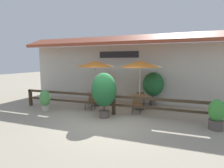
% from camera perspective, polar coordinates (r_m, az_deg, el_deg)
% --- Properties ---
extents(ground_plane, '(60.00, 60.00, 0.00)m').
position_cam_1_polar(ground_plane, '(7.70, -2.06, -12.04)').
color(ground_plane, '#9E937F').
extents(building_facade, '(14.28, 1.49, 4.23)m').
position_cam_1_polar(building_facade, '(11.18, 5.71, 5.29)').
color(building_facade, '#BCB7A8').
rests_on(building_facade, ground).
extents(patio_railing, '(10.40, 0.14, 0.95)m').
position_cam_1_polar(patio_railing, '(8.45, 0.56, -5.37)').
color(patio_railing, '#3D2D1E').
rests_on(patio_railing, ground).
extents(patio_umbrella_near, '(2.21, 2.21, 2.63)m').
position_cam_1_polar(patio_umbrella_near, '(9.97, -5.53, 6.54)').
color(patio_umbrella_near, '#B7B2A8').
rests_on(patio_umbrella_near, ground).
extents(dining_table_near, '(0.98, 0.98, 0.76)m').
position_cam_1_polar(dining_table_near, '(10.15, -5.40, -3.75)').
color(dining_table_near, olive).
rests_on(dining_table_near, ground).
extents(chair_near_streetside, '(0.46, 0.46, 0.83)m').
position_cam_1_polar(chair_near_streetside, '(9.48, -6.97, -5.50)').
color(chair_near_streetside, brown).
rests_on(chair_near_streetside, ground).
extents(chair_near_wallside, '(0.43, 0.43, 0.83)m').
position_cam_1_polar(chair_near_wallside, '(10.88, -3.77, -3.80)').
color(chair_near_wallside, brown).
rests_on(chair_near_wallside, ground).
extents(patio_umbrella_middle, '(2.21, 2.21, 2.63)m').
position_cam_1_polar(patio_umbrella_middle, '(9.29, 9.18, 6.43)').
color(patio_umbrella_middle, '#B7B2A8').
rests_on(patio_umbrella_middle, ground).
extents(dining_table_middle, '(0.98, 0.98, 0.76)m').
position_cam_1_polar(dining_table_middle, '(9.49, 8.96, -4.58)').
color(dining_table_middle, olive).
rests_on(dining_table_middle, ground).
extents(chair_middle_streetside, '(0.45, 0.45, 0.83)m').
position_cam_1_polar(chair_middle_streetside, '(8.83, 8.10, -6.46)').
color(chair_middle_streetside, brown).
rests_on(chair_middle_streetside, ground).
extents(chair_middle_wallside, '(0.43, 0.43, 0.83)m').
position_cam_1_polar(chair_middle_wallside, '(10.23, 9.27, -4.59)').
color(chair_middle_wallside, brown).
rests_on(chair_middle_wallside, ground).
extents(potted_plant_tall_tropical, '(1.15, 1.04, 2.06)m').
position_cam_1_polar(potted_plant_tall_tropical, '(7.90, -2.63, -2.23)').
color(potted_plant_tall_tropical, '#564C47').
rests_on(potted_plant_tall_tropical, ground).
extents(potted_plant_entrance_palm, '(0.58, 0.52, 1.10)m').
position_cam_1_polar(potted_plant_entrance_palm, '(9.76, -21.02, -4.74)').
color(potted_plant_entrance_palm, '#B7AD99').
rests_on(potted_plant_entrance_palm, ground).
extents(potted_plant_corner_fern, '(0.57, 0.53, 1.17)m').
position_cam_1_polar(potted_plant_corner_fern, '(7.70, 30.93, -8.55)').
color(potted_plant_corner_fern, '#564C47').
rests_on(potted_plant_corner_fern, ground).
extents(potted_plant_broad_leaf, '(1.21, 1.09, 1.94)m').
position_cam_1_polar(potted_plant_broad_leaf, '(10.44, 13.31, -0.24)').
color(potted_plant_broad_leaf, '#564C47').
rests_on(potted_plant_broad_leaf, ground).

